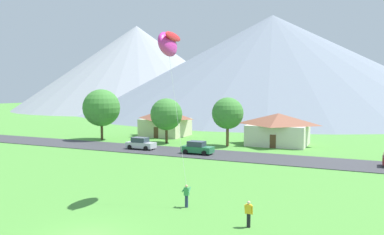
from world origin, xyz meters
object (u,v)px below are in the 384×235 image
(parked_car_green_mid_west, at_px, (197,148))
(tree_center, at_px, (101,108))
(tree_left_of_center, at_px, (166,114))
(tree_right_of_center, at_px, (228,113))
(house_leftmost, at_px, (278,128))
(house_left_center, at_px, (165,122))
(watcher_person, at_px, (249,213))
(parked_car_silver_west_end, at_px, (141,144))
(kite_flyer_with_kite, at_px, (169,46))

(parked_car_green_mid_west, bearing_deg, tree_center, 162.24)
(tree_center, bearing_deg, parked_car_green_mid_west, -17.76)
(tree_left_of_center, distance_m, tree_center, 12.15)
(tree_right_of_center, bearing_deg, house_leftmost, 34.37)
(house_left_center, height_order, watcher_person, house_left_center)
(house_leftmost, bearing_deg, tree_center, -167.13)
(tree_center, xyz_separation_m, watcher_person, (34.29, -29.73, -4.67))
(parked_car_silver_west_end, height_order, kite_flyer_with_kite, kite_flyer_with_kite)
(house_leftmost, relative_size, parked_car_silver_west_end, 2.27)
(tree_center, relative_size, tree_right_of_center, 1.17)
(tree_center, bearing_deg, house_leftmost, 12.87)
(tree_center, xyz_separation_m, parked_car_silver_west_end, (11.84, -6.37, -4.69))
(tree_left_of_center, distance_m, watcher_person, 38.20)
(house_leftmost, distance_m, house_left_center, 21.70)
(house_leftmost, relative_size, tree_center, 1.09)
(tree_right_of_center, height_order, parked_car_silver_west_end, tree_right_of_center)
(watcher_person, bearing_deg, kite_flyer_with_kite, 155.56)
(tree_right_of_center, relative_size, watcher_person, 4.47)
(house_left_center, xyz_separation_m, tree_right_of_center, (14.73, -7.34, 2.43))
(tree_right_of_center, bearing_deg, tree_left_of_center, -175.10)
(house_leftmost, height_order, watcher_person, house_leftmost)
(parked_car_silver_west_end, bearing_deg, house_leftmost, 37.13)
(parked_car_silver_west_end, relative_size, parked_car_green_mid_west, 0.99)
(tree_center, bearing_deg, house_left_center, 51.29)
(house_leftmost, xyz_separation_m, kite_flyer_with_kite, (-2.03, -33.02, 9.33))
(tree_left_of_center, bearing_deg, watcher_person, -54.22)
(house_leftmost, xyz_separation_m, parked_car_silver_west_end, (-17.16, -12.99, -1.70))
(house_leftmost, xyz_separation_m, watcher_person, (5.30, -36.35, -1.69))
(house_left_center, distance_m, watcher_person, 47.40)
(tree_left_of_center, relative_size, tree_center, 0.83)
(tree_center, relative_size, parked_car_green_mid_west, 2.06)
(house_leftmost, height_order, tree_center, tree_center)
(tree_left_of_center, xyz_separation_m, parked_car_silver_west_end, (-0.23, -7.47, -3.81))
(tree_left_of_center, distance_m, kite_flyer_with_kite, 32.10)
(house_leftmost, distance_m, tree_center, 29.89)
(house_leftmost, bearing_deg, tree_right_of_center, -145.63)
(kite_flyer_with_kite, bearing_deg, parked_car_green_mid_west, 107.16)
(kite_flyer_with_kite, bearing_deg, parked_car_silver_west_end, 127.06)
(tree_right_of_center, distance_m, kite_flyer_with_kite, 29.58)
(parked_car_green_mid_west, relative_size, watcher_person, 2.54)
(tree_left_of_center, height_order, tree_center, tree_center)
(house_leftmost, bearing_deg, parked_car_silver_west_end, -142.87)
(house_left_center, distance_m, parked_car_green_mid_west, 20.96)
(house_left_center, height_order, tree_center, tree_center)
(parked_car_green_mid_west, bearing_deg, watcher_person, -59.79)
(parked_car_silver_west_end, bearing_deg, house_left_center, 105.59)
(house_left_center, bearing_deg, tree_right_of_center, -26.50)
(house_leftmost, relative_size, watcher_person, 5.70)
(house_leftmost, distance_m, kite_flyer_with_kite, 34.38)
(tree_center, bearing_deg, kite_flyer_with_kite, -44.39)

